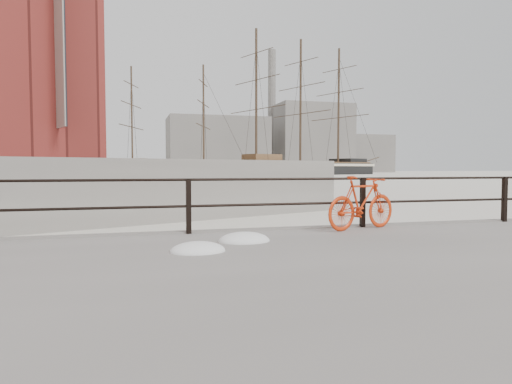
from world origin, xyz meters
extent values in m
plane|color=white|center=(0.00, 0.00, 0.00)|extent=(400.00, 400.00, 0.00)
imported|color=red|center=(-3.70, -0.48, 0.87)|extent=(1.72, 0.77, 1.04)
ellipsoid|color=white|center=(-6.24, -1.26, 0.50)|extent=(0.85, 0.67, 0.30)
ellipsoid|color=white|center=(-7.10, -1.96, 0.49)|extent=(0.80, 0.63, 0.29)
cube|color=gray|center=(20.00, 140.00, 9.00)|extent=(32.00, 18.00, 18.00)
cube|color=gray|center=(55.00, 145.00, 12.00)|extent=(26.00, 20.00, 24.00)
cube|color=gray|center=(78.00, 150.00, 7.00)|extent=(20.00, 16.00, 14.00)
cylinder|color=gray|center=(42.00, 150.00, 22.00)|extent=(2.80, 2.80, 44.00)
camera|label=1|loc=(-8.03, -8.39, 1.54)|focal=32.00mm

